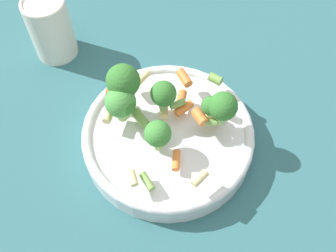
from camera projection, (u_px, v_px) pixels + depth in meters
The scene contains 4 objects.
ground_plane at pixel (168, 143), 0.58m from camera, with size 3.00×3.00×0.00m, color #2D6066.
bowl at pixel (168, 136), 0.56m from camera, with size 0.24×0.24×0.04m.
pasta_salad at pixel (156, 102), 0.52m from camera, with size 0.21×0.18×0.08m.
cup at pixel (50, 27), 0.63m from camera, with size 0.07×0.07×0.11m.
Camera 1 is at (0.28, -0.06, 0.50)m, focal length 42.00 mm.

